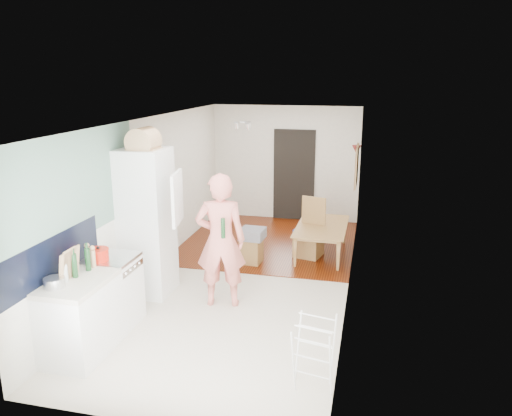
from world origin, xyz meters
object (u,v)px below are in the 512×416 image
at_px(person, 220,229).
at_px(dining_chair, 309,228).
at_px(drying_rack, 314,354).
at_px(dining_table, 323,243).
at_px(stool, 251,251).

xyz_separation_m(person, dining_chair, (0.95, 2.16, -0.59)).
bearing_deg(drying_rack, person, 144.06).
bearing_deg(dining_table, stool, 120.84).
bearing_deg(dining_table, dining_chair, 119.46).
relative_size(dining_table, stool, 2.99).
height_order(person, drying_rack, person).
distance_m(dining_table, drying_rack, 3.96).
xyz_separation_m(dining_table, dining_chair, (-0.24, -0.13, 0.29)).
xyz_separation_m(person, dining_table, (1.19, 2.29, -0.88)).
bearing_deg(dining_table, person, 153.11).
height_order(dining_table, drying_rack, drying_rack).
relative_size(dining_table, drying_rack, 1.76).
distance_m(dining_table, dining_chair, 0.40).
bearing_deg(dining_chair, dining_table, 42.61).
xyz_separation_m(person, stool, (0.03, 1.62, -0.89)).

